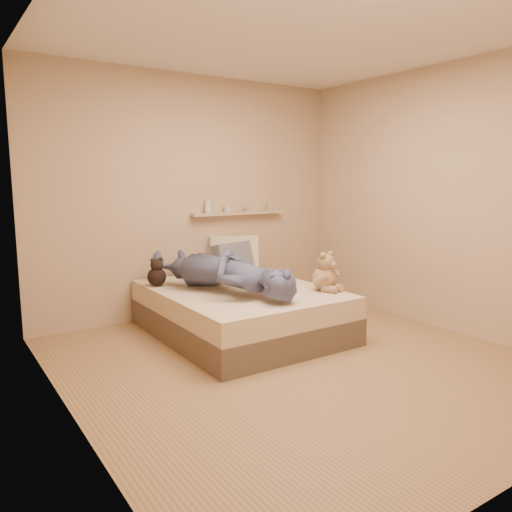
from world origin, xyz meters
TOP-DOWN VIEW (x-y plane):
  - room at (0.00, 0.00)m, footprint 3.80×3.80m
  - bed at (0.00, 0.93)m, footprint 1.50×1.90m
  - game_console at (0.03, 0.40)m, footprint 0.19×0.12m
  - teddy_bear at (0.62, 0.40)m, footprint 0.30×0.31m
  - dark_plush at (-0.63, 1.46)m, footprint 0.18×0.18m
  - pillow_cream at (0.43, 1.76)m, footprint 0.59×0.37m
  - pillow_grey at (0.34, 1.62)m, footprint 0.54×0.33m
  - person at (-0.21, 0.90)m, footprint 0.97×1.76m
  - wall_shelf at (0.55, 1.84)m, footprint 1.20×0.12m
  - shelf_bottles at (0.46, 1.84)m, footprint 0.93×0.10m

SIDE VIEW (x-z plane):
  - bed at x=0.00m, z-range 0.00..0.45m
  - dark_plush at x=-0.63m, z-range 0.43..0.71m
  - teddy_bear at x=0.62m, z-range 0.42..0.79m
  - game_console at x=0.03m, z-range 0.58..0.64m
  - pillow_grey at x=0.34m, z-range 0.44..0.80m
  - person at x=-0.21m, z-range 0.45..0.85m
  - pillow_cream at x=0.43m, z-range 0.44..0.86m
  - wall_shelf at x=0.55m, z-range 1.09..1.11m
  - shelf_bottles at x=0.46m, z-range 1.09..1.27m
  - room at x=0.00m, z-range -0.60..3.20m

